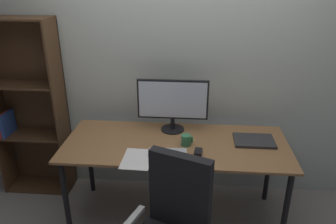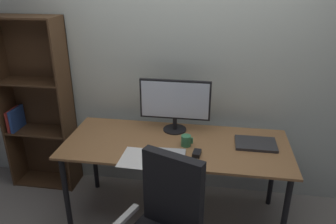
# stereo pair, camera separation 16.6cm
# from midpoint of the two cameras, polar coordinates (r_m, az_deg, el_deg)

# --- Properties ---
(ground_plane) EXTENTS (12.00, 12.00, 0.00)m
(ground_plane) POSITION_cam_midpoint_polar(r_m,az_deg,el_deg) (3.07, -0.40, -17.63)
(ground_plane) COLOR gray
(back_wall) EXTENTS (6.40, 0.10, 2.60)m
(back_wall) POSITION_cam_midpoint_polar(r_m,az_deg,el_deg) (2.95, 0.48, 9.37)
(back_wall) COLOR beige
(back_wall) RESTS_ON ground
(desk) EXTENTS (1.80, 0.74, 0.74)m
(desk) POSITION_cam_midpoint_polar(r_m,az_deg,el_deg) (2.68, -0.44, -6.78)
(desk) COLOR olive
(desk) RESTS_ON ground
(monitor) EXTENTS (0.59, 0.20, 0.45)m
(monitor) POSITION_cam_midpoint_polar(r_m,az_deg,el_deg) (2.74, -0.92, 1.73)
(monitor) COLOR black
(monitor) RESTS_ON desk
(keyboard) EXTENTS (0.29, 0.12, 0.02)m
(keyboard) POSITION_cam_midpoint_polar(r_m,az_deg,el_deg) (2.49, -2.00, -7.06)
(keyboard) COLOR #B7BABC
(keyboard) RESTS_ON desk
(mouse) EXTENTS (0.07, 0.10, 0.03)m
(mouse) POSITION_cam_midpoint_polar(r_m,az_deg,el_deg) (2.48, 3.34, -7.04)
(mouse) COLOR black
(mouse) RESTS_ON desk
(coffee_mug) EXTENTS (0.09, 0.08, 0.09)m
(coffee_mug) POSITION_cam_midpoint_polar(r_m,az_deg,el_deg) (2.59, 1.33, -4.92)
(coffee_mug) COLOR #387F51
(coffee_mug) RESTS_ON desk
(laptop) EXTENTS (0.32, 0.23, 0.02)m
(laptop) POSITION_cam_midpoint_polar(r_m,az_deg,el_deg) (2.72, 13.03, -4.91)
(laptop) COLOR #2D2D30
(laptop) RESTS_ON desk
(paper_sheet) EXTENTS (0.22, 0.30, 0.00)m
(paper_sheet) POSITION_cam_midpoint_polar(r_m,az_deg,el_deg) (2.45, -7.38, -8.11)
(paper_sheet) COLOR white
(paper_sheet) RESTS_ON desk
(bookshelf) EXTENTS (0.63, 0.28, 1.66)m
(bookshelf) POSITION_cam_midpoint_polar(r_m,az_deg,el_deg) (3.34, -24.27, 0.33)
(bookshelf) COLOR #4C331E
(bookshelf) RESTS_ON ground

